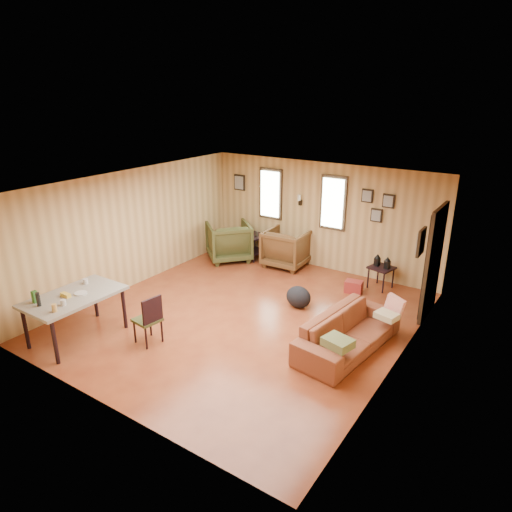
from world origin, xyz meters
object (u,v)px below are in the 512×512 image
(sofa, at_px, (349,327))
(recliner_brown, at_px, (287,246))
(end_table, at_px, (254,242))
(dining_table, at_px, (73,299))
(recliner_green, at_px, (229,240))
(side_table, at_px, (382,266))

(sofa, bearing_deg, recliner_brown, 52.87)
(end_table, relative_size, dining_table, 0.47)
(sofa, xyz_separation_m, recliner_brown, (-2.62, 2.59, 0.08))
(sofa, bearing_deg, recliner_green, 68.72)
(recliner_green, height_order, end_table, recliner_green)
(recliner_green, relative_size, dining_table, 0.66)
(end_table, bearing_deg, sofa, -36.23)
(recliner_brown, bearing_deg, dining_table, 72.48)
(recliner_green, distance_m, end_table, 0.61)
(side_table, bearing_deg, recliner_brown, 179.78)
(end_table, relative_size, side_table, 1.00)
(recliner_green, relative_size, end_table, 1.39)
(recliner_brown, relative_size, recliner_green, 0.96)
(recliner_green, xyz_separation_m, end_table, (0.45, 0.41, -0.10))
(sofa, height_order, end_table, sofa)
(recliner_brown, relative_size, end_table, 1.34)
(sofa, distance_m, recliner_green, 4.54)
(sofa, bearing_deg, side_table, 15.88)
(side_table, relative_size, dining_table, 0.47)
(end_table, bearing_deg, dining_table, -93.73)
(end_table, bearing_deg, side_table, -0.22)
(recliner_brown, height_order, dining_table, dining_table)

